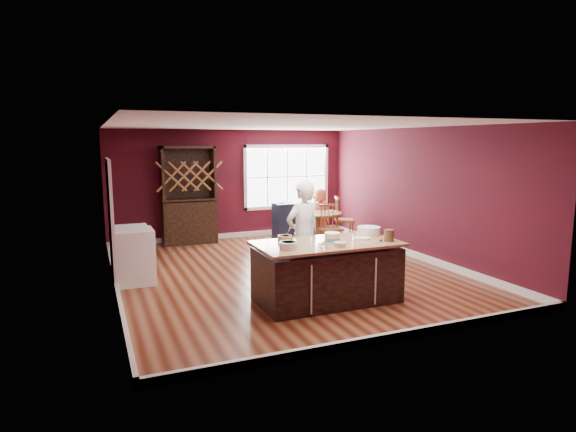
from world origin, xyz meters
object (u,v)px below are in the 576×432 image
Objects in this scene: hutch at (188,195)px; kitchen_island at (327,273)px; high_chair at (283,223)px; washer at (134,257)px; dining_table at (317,221)px; baker at (303,235)px; dryer at (131,250)px; chair_north at (314,216)px; seated_woman at (320,214)px; chair_south at (331,227)px; chair_east at (344,218)px; toddler at (282,209)px; layer_cake at (332,237)px.

kitchen_island is at bearing -77.71° from hutch.
high_chair reaches higher than washer.
washer reaches higher than dining_table.
baker reaches higher than dryer.
baker is 4.32m from chair_north.
chair_south is at bearing 71.19° from seated_woman.
chair_north is at bearing 28.35° from washer.
high_chair reaches higher than dryer.
baker is 4.08m from seated_woman.
chair_east is 1.06× the size of chair_south.
seated_woman is 4.85× the size of toddler.
layer_cake is 0.35× the size of washer.
toddler is (0.03, 0.12, 0.30)m from high_chair.
chair_north is at bearing 75.61° from chair_south.
baker is 1.42× the size of seated_woman.
hutch reaches higher than washer.
toddler is at bearing 1.30° from chair_north.
kitchen_island is at bearing -46.26° from dryer.
washer is (-4.31, -1.01, -0.04)m from chair_south.
kitchen_island is 4.19m from high_chair.
toddler is at bearing 71.52° from high_chair.
hutch reaches higher than kitchen_island.
dining_table is 0.87m from toddler.
kitchen_island is at bearing -102.89° from toddler.
seated_woman is (-0.48, 0.39, 0.08)m from chair_east.
chair_east reaches higher than chair_north.
toddler is (0.86, 4.17, -0.18)m from layer_cake.
hutch reaches higher than layer_cake.
seated_woman is at bearing 18.71° from dryer.
chair_east is 1.08× the size of high_chair.
dining_table is 4.53× the size of toddler.
chair_south is 4.43m from washer.
toddler is at bearing -119.19° from baker.
baker is 2.01× the size of dryer.
layer_cake is at bearing -76.56° from hutch.
kitchen_island is 6.68× the size of layer_cake.
chair_north is (0.28, 0.73, 0.01)m from dining_table.
dining_table is at bearing 113.99° from chair_east.
chair_north reaches higher than high_chair.
chair_east is 0.83m from chair_north.
chair_east is 0.47× the size of hutch.
high_chair is 1.08× the size of washer.
washer is at bearing -117.30° from hutch.
chair_north is 4.96m from dryer.
dining_table is 1.25× the size of washer.
baker is 2.91m from washer.
layer_cake is at bearing -37.25° from washer.
chair_north is 4.19× the size of toddler.
chair_east is (0.78, 0.06, 0.01)m from dining_table.
high_chair is at bearing 29.28° from washer.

